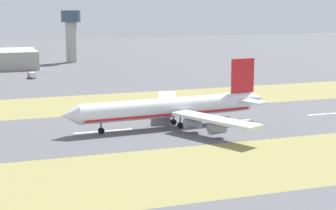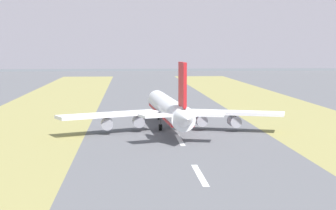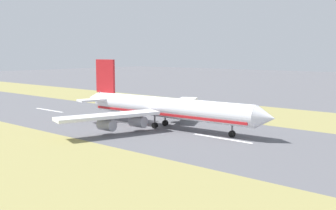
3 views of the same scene
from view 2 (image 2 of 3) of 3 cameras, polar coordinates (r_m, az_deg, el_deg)
ground_plane at (r=160.35m, az=0.70°, el=-2.65°), size 800.00×800.00×0.00m
grass_median_west at (r=162.89m, az=-15.30°, el=-2.72°), size 40.00×600.00×0.01m
grass_median_east at (r=170.13m, az=15.99°, el=-2.38°), size 40.00×600.00×0.01m
centreline_dash_near at (r=106.05m, az=3.24°, el=-7.10°), size 1.20×18.00×0.01m
centreline_dash_mid at (r=145.06m, az=1.21°, el=-3.56°), size 1.20×18.00×0.01m
centreline_dash_far at (r=184.50m, az=0.06°, el=-1.52°), size 1.20×18.00×0.01m
airplane_main_jet at (r=161.98m, az=0.09°, el=-0.41°), size 64.00×67.21×20.20m
mountain_ridge at (r=678.36m, az=-3.03°, el=7.37°), size 800.00×120.00×82.53m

